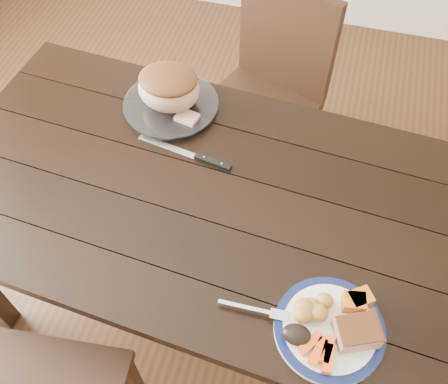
% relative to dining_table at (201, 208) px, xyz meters
% --- Properties ---
extents(ground, '(4.00, 4.00, 0.00)m').
position_rel_dining_table_xyz_m(ground, '(-0.00, 0.00, -0.66)').
color(ground, '#472B16').
rests_on(ground, ground).
extents(dining_table, '(1.67, 1.02, 0.75)m').
position_rel_dining_table_xyz_m(dining_table, '(0.00, 0.00, 0.00)').
color(dining_table, black).
rests_on(dining_table, ground).
extents(chair_far, '(0.55, 0.55, 0.93)m').
position_rel_dining_table_xyz_m(chair_far, '(0.06, 0.73, -0.13)').
color(chair_far, black).
rests_on(chair_far, ground).
extents(dinner_plate, '(0.27, 0.27, 0.02)m').
position_rel_dining_table_xyz_m(dinner_plate, '(0.43, -0.32, 0.10)').
color(dinner_plate, white).
rests_on(dinner_plate, dining_table).
extents(plate_rim, '(0.27, 0.27, 0.02)m').
position_rel_dining_table_xyz_m(plate_rim, '(0.43, -0.32, 0.11)').
color(plate_rim, '#0D1642').
rests_on(plate_rim, dinner_plate).
extents(serving_platter, '(0.31, 0.31, 0.02)m').
position_rel_dining_table_xyz_m(serving_platter, '(-0.19, 0.31, 0.10)').
color(serving_platter, white).
rests_on(serving_platter, dining_table).
extents(pork_slice, '(0.12, 0.11, 0.04)m').
position_rel_dining_table_xyz_m(pork_slice, '(0.49, -0.33, 0.13)').
color(pork_slice, tan).
rests_on(pork_slice, dinner_plate).
extents(roasted_potatoes, '(0.09, 0.09, 0.04)m').
position_rel_dining_table_xyz_m(roasted_potatoes, '(0.38, -0.29, 0.13)').
color(roasted_potatoes, gold).
rests_on(roasted_potatoes, dinner_plate).
extents(carrot_batons, '(0.09, 0.09, 0.02)m').
position_rel_dining_table_xyz_m(carrot_batons, '(0.42, -0.39, 0.12)').
color(carrot_batons, '#F65314').
rests_on(carrot_batons, dinner_plate).
extents(pumpkin_wedges, '(0.08, 0.07, 0.04)m').
position_rel_dining_table_xyz_m(pumpkin_wedges, '(0.48, -0.24, 0.13)').
color(pumpkin_wedges, orange).
rests_on(pumpkin_wedges, dinner_plate).
extents(dark_mushroom, '(0.07, 0.05, 0.03)m').
position_rel_dining_table_xyz_m(dark_mushroom, '(0.35, -0.37, 0.13)').
color(dark_mushroom, black).
rests_on(dark_mushroom, dinner_plate).
extents(fork, '(0.18, 0.03, 0.00)m').
position_rel_dining_table_xyz_m(fork, '(0.25, -0.33, 0.11)').
color(fork, silver).
rests_on(fork, dinner_plate).
extents(roast_joint, '(0.20, 0.18, 0.13)m').
position_rel_dining_table_xyz_m(roast_joint, '(-0.19, 0.31, 0.18)').
color(roast_joint, tan).
rests_on(roast_joint, serving_platter).
extents(cut_slice, '(0.08, 0.07, 0.02)m').
position_rel_dining_table_xyz_m(cut_slice, '(-0.12, 0.25, 0.12)').
color(cut_slice, tan).
rests_on(cut_slice, serving_platter).
extents(carving_knife, '(0.32, 0.07, 0.01)m').
position_rel_dining_table_xyz_m(carving_knife, '(-0.03, 0.12, 0.10)').
color(carving_knife, silver).
rests_on(carving_knife, dining_table).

